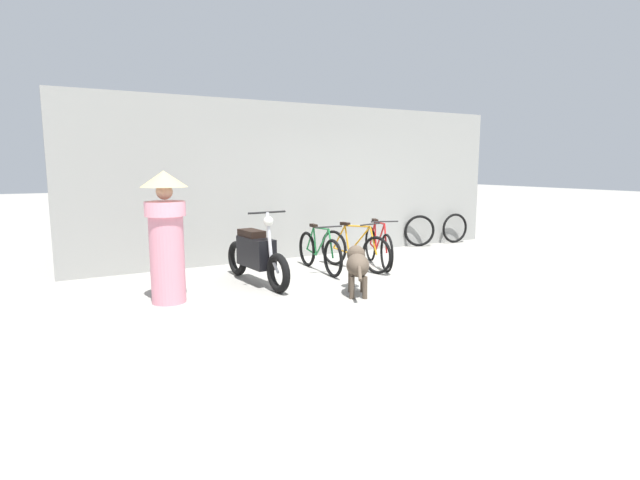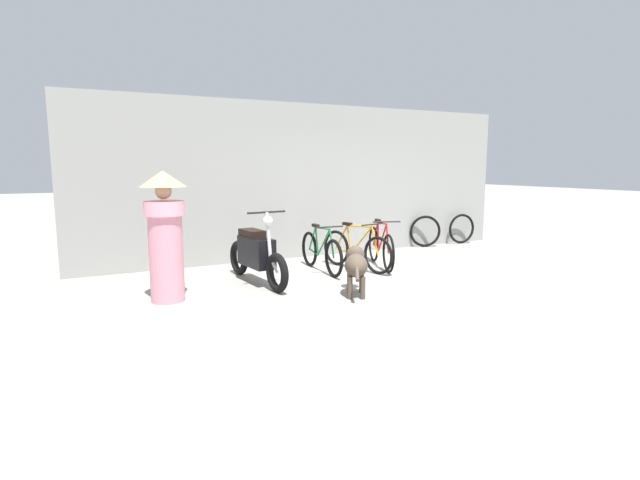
# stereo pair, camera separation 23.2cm
# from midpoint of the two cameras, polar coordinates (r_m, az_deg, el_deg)

# --- Properties ---
(ground_plane) EXTENTS (60.00, 60.00, 0.00)m
(ground_plane) POSITION_cam_midpoint_polar(r_m,az_deg,el_deg) (7.25, 10.99, -5.44)
(ground_plane) COLOR gray
(shop_wall_back) EXTENTS (8.78, 0.20, 2.86)m
(shop_wall_back) POSITION_cam_midpoint_polar(r_m,az_deg,el_deg) (9.57, -0.10, 6.74)
(shop_wall_back) COLOR gray
(shop_wall_back) RESTS_ON ground
(bicycle_0) EXTENTS (0.46, 1.57, 0.79)m
(bicycle_0) POSITION_cam_midpoint_polar(r_m,az_deg,el_deg) (8.17, 0.92, -1.39)
(bicycle_0) COLOR black
(bicycle_0) RESTS_ON ground
(bicycle_1) EXTENTS (0.52, 1.56, 0.80)m
(bicycle_1) POSITION_cam_midpoint_polar(r_m,az_deg,el_deg) (8.35, 4.95, -1.15)
(bicycle_1) COLOR black
(bicycle_1) RESTS_ON ground
(bicycle_2) EXTENTS (0.63, 1.54, 0.83)m
(bicycle_2) POSITION_cam_midpoint_polar(r_m,az_deg,el_deg) (8.63, 7.71, -0.79)
(bicycle_2) COLOR black
(bicycle_2) RESTS_ON ground
(motorcycle) EXTENTS (0.58, 1.87, 1.10)m
(motorcycle) POSITION_cam_midpoint_polar(r_m,az_deg,el_deg) (7.40, -6.38, -1.69)
(motorcycle) COLOR black
(motorcycle) RESTS_ON ground
(stray_dog) EXTENTS (0.62, 0.93, 0.62)m
(stray_dog) POSITION_cam_midpoint_polar(r_m,az_deg,el_deg) (6.75, 5.11, -2.77)
(stray_dog) COLOR #4C3F33
(stray_dog) RESTS_ON ground
(person_in_robes) EXTENTS (0.58, 0.58, 1.67)m
(person_in_robes) POSITION_cam_midpoint_polar(r_m,az_deg,el_deg) (6.57, -16.32, 0.97)
(person_in_robes) COLOR pink
(person_in_robes) RESTS_ON ground
(spare_tire_left) EXTENTS (0.65, 0.30, 0.67)m
(spare_tire_left) POSITION_cam_midpoint_polar(r_m,az_deg,el_deg) (10.88, 12.53, 0.98)
(spare_tire_left) COLOR black
(spare_tire_left) RESTS_ON ground
(spare_tire_right) EXTENTS (0.66, 0.13, 0.66)m
(spare_tire_right) POSITION_cam_midpoint_polar(r_m,az_deg,el_deg) (11.57, 16.43, 1.25)
(spare_tire_right) COLOR black
(spare_tire_right) RESTS_ON ground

